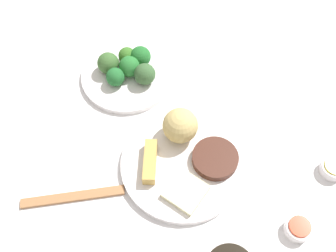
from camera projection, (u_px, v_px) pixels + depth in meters
tabletop at (201, 161)px, 0.88m from camera, size 2.20×2.20×0.02m
main_plate at (182, 164)px, 0.86m from camera, size 0.27×0.27×0.02m
rice_scoop at (180, 126)px, 0.86m from camera, size 0.08×0.08×0.08m
spring_roll at (150, 162)px, 0.84m from camera, size 0.07×0.09×0.03m
crab_rangoon_wonton at (186, 191)px, 0.81m from camera, size 0.08×0.08×0.01m
stir_fry_heap at (215, 158)px, 0.85m from camera, size 0.10×0.10×0.02m
broccoli_plate at (128, 75)px, 0.99m from camera, size 0.23×0.23×0.01m
broccoli_floret_0 at (129, 67)px, 0.97m from camera, size 0.05×0.05×0.05m
broccoli_floret_1 at (140, 57)px, 0.98m from camera, size 0.05×0.05×0.05m
broccoli_floret_2 at (115, 77)px, 0.95m from camera, size 0.05×0.05×0.05m
broccoli_floret_3 at (108, 63)px, 0.97m from camera, size 0.05×0.05×0.05m
broccoli_floret_4 at (127, 56)px, 0.99m from camera, size 0.04×0.04×0.04m
broccoli_floret_5 at (145, 74)px, 0.95m from camera, size 0.05×0.05×0.05m
sauce_ramekin_sweet_and_sour at (298, 229)px, 0.78m from camera, size 0.05×0.05×0.02m
sauce_ramekin_sweet_and_sour_liquid at (300, 226)px, 0.77m from camera, size 0.04×0.04×0.00m
sauce_ramekin_hot_mustard at (333, 169)px, 0.85m from camera, size 0.05×0.05×0.02m
sauce_ramekin_hot_mustard_liquid at (335, 166)px, 0.84m from camera, size 0.04×0.04×0.00m
chopsticks_pair at (73, 197)px, 0.82m from camera, size 0.17×0.17×0.01m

